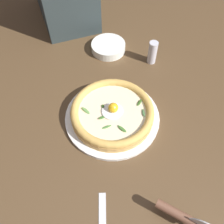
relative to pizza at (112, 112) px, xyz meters
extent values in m
cube|color=brown|center=(0.05, 0.00, -0.05)|extent=(2.40, 2.40, 0.03)
cylinder|color=white|center=(0.00, 0.00, -0.03)|extent=(0.29, 0.29, 0.01)
cylinder|color=tan|center=(0.00, 0.00, -0.01)|extent=(0.25, 0.25, 0.02)
torus|color=#DBAA53|center=(0.00, 0.00, 0.01)|extent=(0.25, 0.25, 0.02)
cylinder|color=#F4E3B8|center=(0.00, 0.00, 0.00)|extent=(0.21, 0.21, 0.00)
ellipsoid|color=white|center=(0.00, 0.00, 0.01)|extent=(0.07, 0.06, 0.01)
sphere|color=yellow|center=(0.00, 0.00, 0.02)|extent=(0.03, 0.03, 0.03)
ellipsoid|color=#356025|center=(-0.04, 0.00, 0.01)|extent=(0.03, 0.01, 0.01)
ellipsoid|color=#375D1F|center=(0.08, -0.03, 0.01)|extent=(0.03, 0.02, 0.01)
ellipsoid|color=#559545|center=(-0.05, -0.04, 0.01)|extent=(0.03, 0.02, 0.01)
ellipsoid|color=#619048|center=(-0.06, 0.05, 0.01)|extent=(0.01, 0.03, 0.01)
ellipsoid|color=#355A1D|center=(-0.01, 0.02, 0.01)|extent=(0.02, 0.03, 0.00)
ellipsoid|color=#467831|center=(-0.02, -0.07, 0.01)|extent=(0.01, 0.03, 0.01)
ellipsoid|color=#436B3B|center=(0.07, -0.07, 0.01)|extent=(0.02, 0.03, 0.00)
cylinder|color=white|center=(0.19, 0.26, -0.02)|extent=(0.13, 0.13, 0.03)
cylinder|color=brown|center=(-0.07, -0.32, 0.01)|extent=(0.06, 0.10, 0.02)
cube|color=silver|center=(-0.21, -0.22, -0.03)|extent=(0.09, 0.12, 0.00)
cylinder|color=silver|center=(0.27, 0.11, 0.01)|extent=(0.03, 0.03, 0.09)
camera|label=1|loc=(-0.27, -0.34, 0.62)|focal=39.88mm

